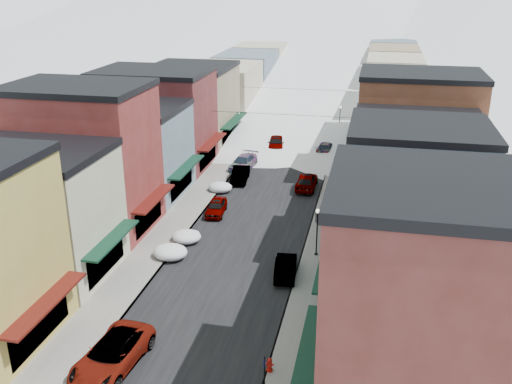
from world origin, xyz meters
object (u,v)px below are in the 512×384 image
at_px(car_white_suv, 112,354).
at_px(car_silver_sedan, 216,207).
at_px(fire_hydrant, 270,365).
at_px(car_green_sedan, 286,267).
at_px(trash_can, 319,216).
at_px(car_dark_hatch, 240,174).
at_px(streetlamp_near, 317,226).

bearing_deg(car_white_suv, car_silver_sedan, 96.45).
relative_size(car_white_suv, fire_hydrant, 7.30).
distance_m(car_green_sedan, trash_can, 9.86).
bearing_deg(car_silver_sedan, car_dark_hatch, 84.55).
relative_size(car_green_sedan, trash_can, 3.98).
height_order(car_white_suv, trash_can, car_white_suv).
bearing_deg(streetlamp_near, car_white_suv, -121.48).
height_order(car_green_sedan, streetlamp_near, streetlamp_near).
bearing_deg(fire_hydrant, car_dark_hatch, 106.44).
distance_m(car_green_sedan, streetlamp_near, 4.36).
relative_size(fire_hydrant, trash_can, 0.76).
xyz_separation_m(car_white_suv, car_dark_hatch, (-0.17, 31.37, -0.08)).
xyz_separation_m(car_white_suv, car_green_sedan, (7.80, 12.30, -0.12)).
relative_size(car_green_sedan, fire_hydrant, 5.23).
bearing_deg(trash_can, car_dark_hatch, 135.08).
bearing_deg(car_white_suv, trash_can, 73.26).
bearing_deg(trash_can, streetlamp_near, -85.45).
distance_m(trash_can, streetlamp_near, 6.59).
height_order(car_silver_sedan, trash_can, car_silver_sedan).
relative_size(car_dark_hatch, trash_can, 4.20).
distance_m(car_white_suv, fire_hydrant, 8.80).
xyz_separation_m(car_dark_hatch, trash_can, (9.33, -9.30, -0.05)).
bearing_deg(streetlamp_near, trash_can, 94.55).
relative_size(fire_hydrant, streetlamp_near, 0.21).
bearing_deg(car_white_suv, streetlamp_near, 64.32).
xyz_separation_m(fire_hydrant, streetlamp_near, (0.96, 14.47, 2.05)).
distance_m(car_dark_hatch, streetlamp_near, 18.53).
xyz_separation_m(car_white_suv, trash_can, (9.16, 22.07, -0.13)).
height_order(car_white_suv, streetlamp_near, streetlamp_near).
distance_m(car_silver_sedan, car_dark_hatch, 9.09).
bearing_deg(car_dark_hatch, car_white_suv, -95.39).
bearing_deg(car_white_suv, fire_hydrant, 14.28).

